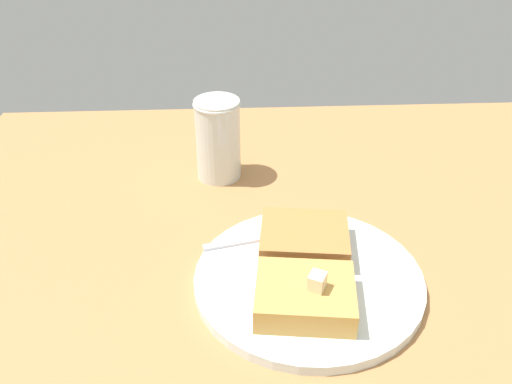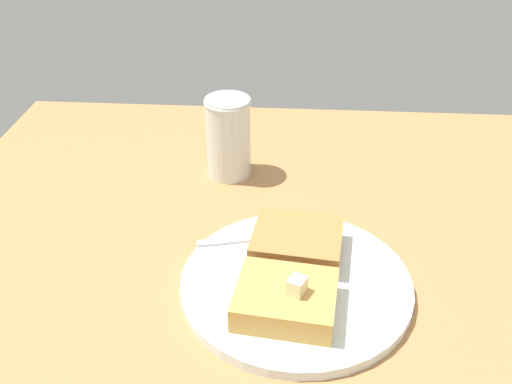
# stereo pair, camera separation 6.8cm
# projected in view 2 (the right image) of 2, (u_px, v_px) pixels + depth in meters

# --- Properties ---
(table_surface) EXTENTS (0.94, 0.94, 0.02)m
(table_surface) POSITION_uv_depth(u_px,v_px,m) (295.00, 303.00, 0.60)
(table_surface) COLOR #B37B49
(table_surface) RESTS_ON ground
(plate) EXTENTS (0.25, 0.25, 0.01)m
(plate) POSITION_uv_depth(u_px,v_px,m) (291.00, 283.00, 0.61)
(plate) COLOR white
(plate) RESTS_ON table_surface
(toast_slice_left) EXTENTS (0.09, 0.11, 0.03)m
(toast_slice_left) POSITION_uv_depth(u_px,v_px,m) (286.00, 299.00, 0.56)
(toast_slice_left) COLOR gold
(toast_slice_left) RESTS_ON plate
(toast_slice_middle) EXTENTS (0.09, 0.11, 0.03)m
(toast_slice_middle) POSITION_uv_depth(u_px,v_px,m) (298.00, 243.00, 0.63)
(toast_slice_middle) COLOR #BA793E
(toast_slice_middle) RESTS_ON plate
(butter_pat_primary) EXTENTS (0.02, 0.02, 0.02)m
(butter_pat_primary) POSITION_uv_depth(u_px,v_px,m) (292.00, 285.00, 0.54)
(butter_pat_primary) COLOR beige
(butter_pat_primary) RESTS_ON toast_slice_left
(fork) EXTENTS (0.05, 0.16, 0.00)m
(fork) POSITION_uv_depth(u_px,v_px,m) (275.00, 236.00, 0.66)
(fork) COLOR silver
(fork) RESTS_ON plate
(syrup_jar) EXTENTS (0.06, 0.06, 0.11)m
(syrup_jar) POSITION_uv_depth(u_px,v_px,m) (229.00, 141.00, 0.78)
(syrup_jar) COLOR #3B1305
(syrup_jar) RESTS_ON table_surface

